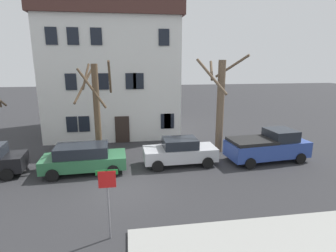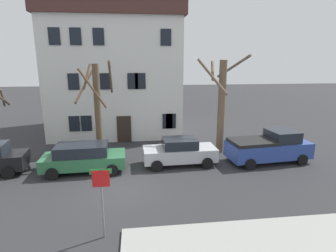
% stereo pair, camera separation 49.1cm
% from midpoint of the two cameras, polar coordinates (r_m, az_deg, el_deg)
% --- Properties ---
extents(ground_plane, '(120.00, 120.00, 0.00)m').
position_cam_midpoint_polar(ground_plane, '(14.15, -10.23, -13.05)').
color(ground_plane, '#2D2D30').
extents(building_main, '(11.23, 9.10, 11.60)m').
position_cam_midpoint_polar(building_main, '(25.27, -12.05, 12.35)').
color(building_main, white).
rests_on(building_main, ground_plane).
extents(tree_bare_mid, '(2.38, 2.38, 6.34)m').
position_cam_midpoint_polar(tree_bare_mid, '(17.79, -15.64, 3.69)').
color(tree_bare_mid, brown).
rests_on(tree_bare_mid, ground_plane).
extents(tree_bare_far, '(3.63, 3.61, 6.75)m').
position_cam_midpoint_polar(tree_bare_far, '(18.87, 10.21, 4.86)').
color(tree_bare_far, brown).
rests_on(tree_bare_far, ground_plane).
extents(car_green_wagon, '(4.75, 2.26, 1.64)m').
position_cam_midpoint_polar(car_green_wagon, '(16.39, -18.17, -6.46)').
color(car_green_wagon, '#2D6B42').
rests_on(car_green_wagon, ground_plane).
extents(car_silver_sedan, '(4.50, 2.08, 1.68)m').
position_cam_midpoint_polar(car_silver_sedan, '(16.76, 1.68, -5.40)').
color(car_silver_sedan, '#B7BABF').
rests_on(car_silver_sedan, ground_plane).
extents(pickup_truck_blue, '(5.33, 2.64, 2.01)m').
position_cam_midpoint_polar(pickup_truck_blue, '(18.44, 19.58, -4.00)').
color(pickup_truck_blue, '#2D4799').
rests_on(pickup_truck_blue, ground_plane).
extents(street_sign_pole, '(0.76, 0.07, 2.66)m').
position_cam_midpoint_polar(street_sign_pole, '(9.95, -14.02, -13.25)').
color(street_sign_pole, slate).
rests_on(street_sign_pole, ground_plane).
extents(bicycle_leaning, '(1.75, 0.14, 1.03)m').
position_cam_midpoint_polar(bicycle_leaning, '(18.56, -19.91, -5.88)').
color(bicycle_leaning, black).
rests_on(bicycle_leaning, ground_plane).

